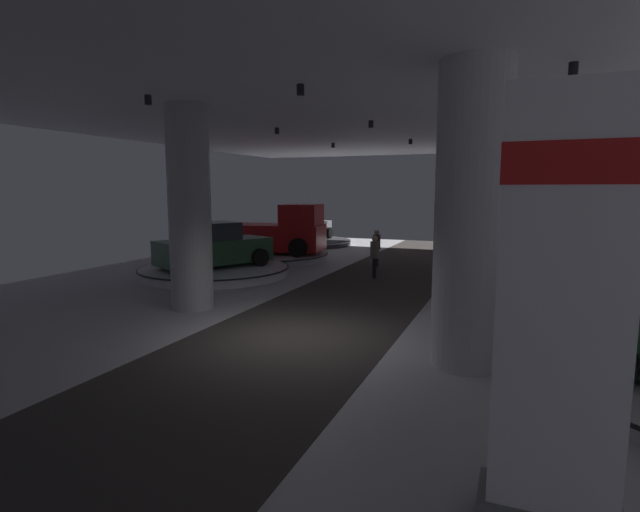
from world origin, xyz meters
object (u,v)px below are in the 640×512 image
(display_platform_deep_left, at_px, (305,242))
(display_car_deep_right, at_px, (558,232))
(display_car_far_right, at_px, (601,248))
(column_left, at_px, (190,209))
(display_car_deep_left, at_px, (304,227))
(display_platform_mid_left, at_px, (215,271))
(visitor_walking_far, at_px, (374,254))
(display_car_mid_left, at_px, (213,247))
(display_platform_far_right, at_px, (598,271))
(visitor_walking_near, at_px, (377,246))
(display_platform_deep_right, at_px, (556,250))
(display_car_mid_right, at_px, (562,267))
(pickup_truck_far_left, at_px, (274,233))
(column_right, at_px, (471,218))
(brand_sign_pylon, at_px, (561,313))
(display_platform_far_left, at_px, (267,255))
(display_platform_mid_right, at_px, (560,300))

(display_platform_deep_left, relative_size, display_car_deep_right, 1.25)
(display_platform_deep_left, height_order, display_car_far_right, display_car_far_right)
(column_left, bearing_deg, display_car_deep_right, 58.47)
(display_car_far_right, bearing_deg, display_car_deep_left, 159.52)
(display_car_deep_left, relative_size, display_platform_mid_left, 0.76)
(display_platform_deep_left, bearing_deg, visitor_walking_far, -53.35)
(display_car_mid_left, height_order, display_platform_far_right, display_car_mid_left)
(display_car_deep_right, xyz_separation_m, visitor_walking_far, (-6.80, -10.24, -0.23))
(visitor_walking_near, bearing_deg, display_platform_deep_right, 45.63)
(display_car_deep_right, xyz_separation_m, display_platform_mid_left, (-12.60, -12.02, -0.94))
(column_left, distance_m, visitor_walking_near, 9.63)
(visitor_walking_near, bearing_deg, display_car_deep_right, 45.55)
(display_car_deep_right, bearing_deg, display_car_mid_right, -93.30)
(display_car_deep_left, bearing_deg, pickup_truck_far_left, -79.51)
(column_right, relative_size, display_car_mid_left, 1.21)
(brand_sign_pylon, height_order, visitor_walking_far, brand_sign_pylon)
(display_car_deep_right, bearing_deg, column_left, -121.53)
(column_left, distance_m, display_platform_far_left, 10.16)
(brand_sign_pylon, distance_m, display_car_deep_right, 22.90)
(display_car_mid_left, height_order, display_platform_far_left, display_car_mid_left)
(display_platform_deep_left, bearing_deg, display_platform_far_left, -82.47)
(brand_sign_pylon, distance_m, display_car_mid_left, 15.48)
(pickup_truck_far_left, height_order, display_car_far_right, pickup_truck_far_left)
(column_right, height_order, display_platform_far_left, column_right)
(display_car_deep_left, relative_size, display_car_mid_left, 0.94)
(display_car_far_right, bearing_deg, display_platform_far_right, -124.83)
(display_car_mid_right, height_order, visitor_walking_near, display_car_mid_right)
(pickup_truck_far_left, bearing_deg, brand_sign_pylon, -54.85)
(visitor_walking_far, bearing_deg, brand_sign_pylon, -67.36)
(display_car_mid_right, xyz_separation_m, visitor_walking_near, (-6.72, 5.07, -0.23))
(display_car_deep_right, bearing_deg, visitor_walking_far, -123.57)
(display_car_mid_right, bearing_deg, visitor_walking_far, 158.24)
(visitor_walking_near, bearing_deg, visitor_walking_far, -76.21)
(column_left, height_order, display_car_deep_right, column_left)
(display_platform_mid_right, bearing_deg, visitor_walking_near, 142.77)
(column_right, relative_size, display_car_deep_right, 1.22)
(column_left, height_order, display_platform_far_right, column_left)
(column_left, xyz_separation_m, visitor_walking_near, (2.76, 9.04, -1.84))
(column_left, distance_m, display_car_deep_left, 16.17)
(display_platform_deep_right, bearing_deg, display_platform_mid_right, -93.16)
(column_left, height_order, column_right, same)
(brand_sign_pylon, xyz_separation_m, display_platform_mid_left, (-11.05, 10.80, -1.96))
(visitor_walking_far, bearing_deg, pickup_truck_far_left, 151.88)
(brand_sign_pylon, distance_m, display_platform_mid_left, 15.58)
(column_left, height_order, pickup_truck_far_left, column_left)
(display_car_deep_left, relative_size, pickup_truck_far_left, 0.77)
(visitor_walking_far, bearing_deg, column_right, -63.49)
(pickup_truck_far_left, relative_size, display_car_far_right, 1.24)
(display_car_mid_right, bearing_deg, visitor_walking_near, 142.95)
(brand_sign_pylon, distance_m, display_platform_deep_right, 22.95)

